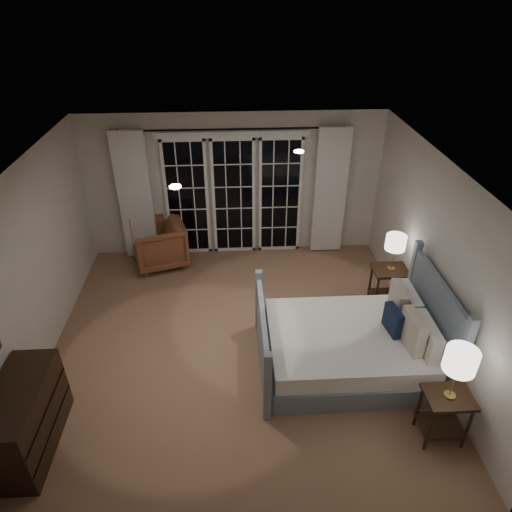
{
  "coord_description": "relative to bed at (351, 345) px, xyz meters",
  "views": [
    {
      "loc": [
        -0.03,
        -4.74,
        4.33
      ],
      "look_at": [
        0.27,
        0.54,
        1.05
      ],
      "focal_mm": 32.0,
      "sensor_mm": 36.0,
      "label": 1
    }
  ],
  "objects": [
    {
      "name": "floor",
      "position": [
        -1.42,
        0.5,
        -0.32
      ],
      "size": [
        5.0,
        5.0,
        0.0
      ],
      "primitive_type": "plane",
      "color": "#926A4E",
      "rests_on": "ground"
    },
    {
      "name": "ceiling",
      "position": [
        -1.42,
        0.5,
        2.18
      ],
      "size": [
        5.0,
        5.0,
        0.0
      ],
      "primitive_type": "plane",
      "rotation": [
        3.14,
        0.0,
        0.0
      ],
      "color": "white",
      "rests_on": "wall_back"
    },
    {
      "name": "wall_left",
      "position": [
        -3.92,
        0.5,
        0.93
      ],
      "size": [
        0.02,
        5.0,
        2.5
      ],
      "primitive_type": "cube",
      "color": "beige",
      "rests_on": "floor"
    },
    {
      "name": "wall_right",
      "position": [
        1.08,
        0.5,
        0.93
      ],
      "size": [
        0.02,
        5.0,
        2.5
      ],
      "primitive_type": "cube",
      "color": "beige",
      "rests_on": "floor"
    },
    {
      "name": "wall_back",
      "position": [
        -1.42,
        3.0,
        0.93
      ],
      "size": [
        5.0,
        0.02,
        2.5
      ],
      "primitive_type": "cube",
      "color": "beige",
      "rests_on": "floor"
    },
    {
      "name": "wall_front",
      "position": [
        -1.42,
        -2.0,
        0.93
      ],
      "size": [
        5.0,
        0.02,
        2.5
      ],
      "primitive_type": "cube",
      "color": "beige",
      "rests_on": "floor"
    },
    {
      "name": "french_doors",
      "position": [
        -1.42,
        2.95,
        0.77
      ],
      "size": [
        2.5,
        0.04,
        2.2
      ],
      "color": "black",
      "rests_on": "wall_back"
    },
    {
      "name": "curtain_rod",
      "position": [
        -1.42,
        2.9,
        1.93
      ],
      "size": [
        3.5,
        0.03,
        0.03
      ],
      "primitive_type": "cylinder",
      "rotation": [
        0.0,
        1.57,
        0.0
      ],
      "color": "black",
      "rests_on": "wall_back"
    },
    {
      "name": "curtain_left",
      "position": [
        -3.07,
        2.88,
        0.83
      ],
      "size": [
        0.55,
        0.1,
        2.25
      ],
      "primitive_type": "cube",
      "color": "silver",
      "rests_on": "curtain_rod"
    },
    {
      "name": "curtain_right",
      "position": [
        0.23,
        2.88,
        0.83
      ],
      "size": [
        0.55,
        0.1,
        2.25
      ],
      "primitive_type": "cube",
      "color": "silver",
      "rests_on": "curtain_rod"
    },
    {
      "name": "downlight_a",
      "position": [
        -0.62,
        1.1,
        2.17
      ],
      "size": [
        0.12,
        0.12,
        0.01
      ],
      "primitive_type": "cylinder",
      "color": "white",
      "rests_on": "ceiling"
    },
    {
      "name": "downlight_b",
      "position": [
        -2.02,
        0.1,
        2.17
      ],
      "size": [
        0.12,
        0.12,
        0.01
      ],
      "primitive_type": "cylinder",
      "color": "white",
      "rests_on": "ceiling"
    },
    {
      "name": "bed",
      "position": [
        0.0,
        0.0,
        0.0
      ],
      "size": [
        2.17,
        1.55,
        1.26
      ],
      "color": "gray",
      "rests_on": "floor"
    },
    {
      "name": "nightstand_left",
      "position": [
        0.73,
        -1.13,
        0.09
      ],
      "size": [
        0.49,
        0.39,
        0.63
      ],
      "color": "#311D10",
      "rests_on": "floor"
    },
    {
      "name": "nightstand_right",
      "position": [
        0.83,
        1.18,
        0.12
      ],
      "size": [
        0.51,
        0.41,
        0.66
      ],
      "color": "#311D10",
      "rests_on": "floor"
    },
    {
      "name": "lamp_left",
      "position": [
        0.73,
        -1.13,
        0.81
      ],
      "size": [
        0.32,
        0.32,
        0.62
      ],
      "color": "tan",
      "rests_on": "nightstand_left"
    },
    {
      "name": "lamp_right",
      "position": [
        0.83,
        1.18,
        0.79
      ],
      "size": [
        0.29,
        0.29,
        0.56
      ],
      "color": "tan",
      "rests_on": "nightstand_right"
    },
    {
      "name": "armchair",
      "position": [
        -2.72,
        2.6,
        0.07
      ],
      "size": [
        1.07,
        1.06,
        0.79
      ],
      "primitive_type": "imported",
      "rotation": [
        0.0,
        0.0,
        -1.27
      ],
      "color": "brown",
      "rests_on": "floor"
    },
    {
      "name": "dresser",
      "position": [
        -3.65,
        -1.0,
        0.1
      ],
      "size": [
        0.5,
        1.18,
        0.83
      ],
      "color": "#311D10",
      "rests_on": "floor"
    }
  ]
}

